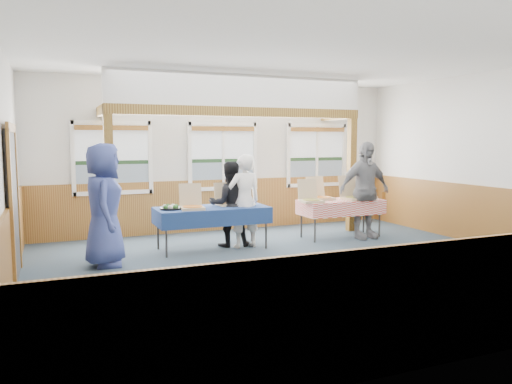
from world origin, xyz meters
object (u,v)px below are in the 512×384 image
table_left (212,210)px  table_right (341,203)px  man_blue (104,205)px  woman_white (244,201)px  woman_black (229,204)px  person_grey (365,190)px

table_left → table_right: (2.72, 0.05, -0.01)m
table_left → man_blue: size_ratio=1.14×
woman_white → man_blue: size_ratio=0.89×
table_right → woman_black: 2.36m
woman_black → table_right: bearing=-172.6°
man_blue → table_left: bearing=-67.9°
woman_black → person_grey: person_grey is taller
table_left → table_right: 2.72m
table_right → man_blue: size_ratio=0.88×
table_left → person_grey: (3.09, -0.23, 0.26)m
woman_white → person_grey: (2.50, -0.14, 0.11)m
table_right → man_blue: man_blue is taller
table_left → table_right: size_ratio=1.29×
woman_white → woman_black: woman_white is taller
woman_white → person_grey: person_grey is taller
table_left → woman_black: (0.37, 0.11, 0.08)m
woman_white → woman_black: 0.30m
table_right → man_blue: 4.67m
woman_black → man_blue: bearing=24.1°
woman_white → woman_black: size_ratio=1.09×
table_right → person_grey: size_ratio=0.88×
table_right → person_grey: 0.53m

